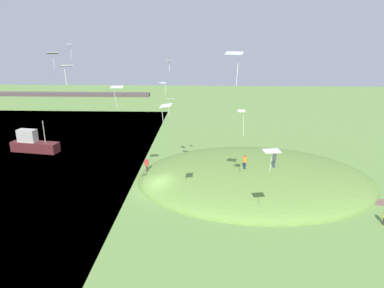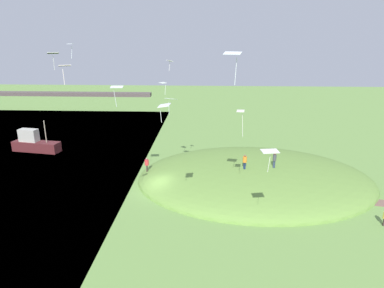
% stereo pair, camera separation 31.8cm
% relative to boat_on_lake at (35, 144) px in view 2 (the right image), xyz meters
% --- Properties ---
extents(ground_plane, '(160.00, 160.00, 0.00)m').
position_rel_boat_on_lake_xyz_m(ground_plane, '(19.34, -12.68, -1.12)').
color(ground_plane, '#699246').
extents(grass_hill, '(26.98, 20.91, 4.21)m').
position_rel_boat_on_lake_xyz_m(grass_hill, '(30.29, -8.90, -1.12)').
color(grass_hill, olive).
rests_on(grass_hill, ground_plane).
extents(bridge_deck_far, '(49.21, 1.80, 0.70)m').
position_rel_boat_on_lake_xyz_m(bridge_deck_far, '(-10.87, 19.92, 3.83)').
color(bridge_deck_far, '#534946').
extents(boat_on_lake, '(7.09, 2.92, 4.63)m').
position_rel_boat_on_lake_xyz_m(boat_on_lake, '(0.00, 0.00, 0.00)').
color(boat_on_lake, '#511F21').
rests_on(boat_on_lake, lake_water).
extents(person_walking_path, '(0.61, 0.61, 1.66)m').
position_rel_boat_on_lake_xyz_m(person_walking_path, '(28.88, -10.82, 1.97)').
color(person_walking_path, navy).
rests_on(person_walking_path, grass_hill).
extents(person_near_shore, '(0.48, 0.48, 1.66)m').
position_rel_boat_on_lake_xyz_m(person_near_shore, '(17.78, -8.90, 0.69)').
color(person_near_shore, '#392D27').
rests_on(person_near_shore, grass_hill).
extents(person_on_hilltop, '(0.53, 0.53, 1.79)m').
position_rel_boat_on_lake_xyz_m(person_on_hilltop, '(32.16, -10.34, 2.08)').
color(person_on_hilltop, '#2B3851').
rests_on(person_on_hilltop, grass_hill).
extents(kite_0, '(0.85, 0.76, 1.16)m').
position_rel_boat_on_lake_xyz_m(kite_0, '(16.22, -25.70, 13.16)').
color(kite_0, white).
extents(kite_1, '(0.71, 0.72, 1.08)m').
position_rel_boat_on_lake_xyz_m(kite_1, '(21.06, -12.41, 12.50)').
color(kite_1, white).
extents(kite_2, '(0.82, 1.14, 1.25)m').
position_rel_boat_on_lake_xyz_m(kite_2, '(21.86, -23.48, 10.41)').
color(kite_2, white).
extents(kite_3, '(0.70, 0.92, 2.15)m').
position_rel_boat_on_lake_xyz_m(kite_3, '(27.40, -19.53, 9.10)').
color(kite_3, white).
extents(kite_4, '(1.27, 1.02, 2.17)m').
position_rel_boat_on_lake_xyz_m(kite_4, '(26.37, -23.17, 13.75)').
color(kite_4, white).
extents(kite_5, '(1.22, 0.91, 1.93)m').
position_rel_boat_on_lake_xyz_m(kite_5, '(16.30, -14.46, 10.26)').
color(kite_5, white).
extents(kite_6, '(1.34, 1.16, 1.80)m').
position_rel_boat_on_lake_xyz_m(kite_6, '(20.93, -10.53, 8.48)').
color(kite_6, white).
extents(kite_7, '(1.22, 1.07, 1.64)m').
position_rel_boat_on_lake_xyz_m(kite_7, '(10.45, -14.03, 13.27)').
color(kite_7, silver).
extents(kite_8, '(0.57, 0.79, 1.52)m').
position_rel_boat_on_lake_xyz_m(kite_8, '(10.59, -9.99, 13.96)').
color(kite_8, white).
extents(kite_9, '(1.23, 0.95, 1.54)m').
position_rel_boat_on_lake_xyz_m(kite_9, '(28.91, -24.69, 7.66)').
color(kite_9, silver).
extents(kite_10, '(0.93, 0.97, 1.26)m').
position_rel_boat_on_lake_xyz_m(kite_10, '(20.11, -10.40, 10.13)').
color(kite_10, white).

